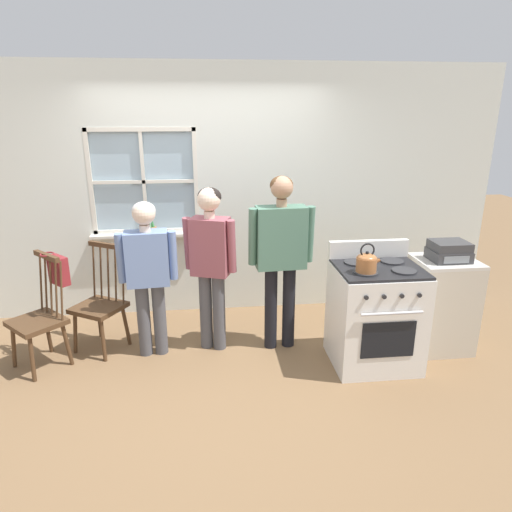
{
  "coord_description": "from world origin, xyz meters",
  "views": [
    {
      "loc": [
        -0.04,
        -3.55,
        2.23
      ],
      "look_at": [
        0.38,
        0.22,
        1.0
      ],
      "focal_mm": 32.0,
      "sensor_mm": 36.0,
      "label": 1
    }
  ],
  "objects": [
    {
      "name": "ground_plane",
      "position": [
        0.0,
        0.0,
        0.0
      ],
      "size": [
        16.0,
        16.0,
        0.0
      ],
      "primitive_type": "plane",
      "color": "brown"
    },
    {
      "name": "wall_back",
      "position": [
        0.04,
        1.4,
        1.34
      ],
      "size": [
        6.4,
        0.16,
        2.7
      ],
      "color": "silver",
      "rests_on": "ground_plane"
    },
    {
      "name": "chair_by_window",
      "position": [
        -1.54,
        0.3,
        0.45
      ],
      "size": [
        0.58,
        0.58,
        1.03
      ],
      "rotation": [
        0.0,
        0.0,
        -0.79
      ],
      "color": "#4C331E",
      "rests_on": "ground_plane"
    },
    {
      "name": "chair_near_wall",
      "position": [
        -1.07,
        0.57,
        0.45
      ],
      "size": [
        0.57,
        0.56,
        1.03
      ],
      "rotation": [
        0.0,
        0.0,
        -0.54
      ],
      "color": "#4C331E",
      "rests_on": "ground_plane"
    },
    {
      "name": "person_elderly_left",
      "position": [
        -0.58,
        0.41,
        0.89
      ],
      "size": [
        0.54,
        0.24,
        1.47
      ],
      "rotation": [
        0.0,
        0.0,
        0.08
      ],
      "color": "#4C4C51",
      "rests_on": "ground_plane"
    },
    {
      "name": "person_teen_center",
      "position": [
        -0.01,
        0.46,
        0.95
      ],
      "size": [
        0.5,
        0.31,
        1.57
      ],
      "rotation": [
        0.0,
        0.0,
        -0.35
      ],
      "color": "#4C4C51",
      "rests_on": "ground_plane"
    },
    {
      "name": "person_adult_right",
      "position": [
        0.63,
        0.42,
        1.02
      ],
      "size": [
        0.61,
        0.24,
        1.67
      ],
      "rotation": [
        0.0,
        0.0,
        0.06
      ],
      "color": "black",
      "rests_on": "ground_plane"
    },
    {
      "name": "stove",
      "position": [
        1.43,
        0.02,
        0.47
      ],
      "size": [
        0.74,
        0.68,
        1.08
      ],
      "color": "white",
      "rests_on": "ground_plane"
    },
    {
      "name": "kettle",
      "position": [
        1.27,
        -0.11,
        1.02
      ],
      "size": [
        0.21,
        0.17,
        0.25
      ],
      "color": "#A86638",
      "rests_on": "stove"
    },
    {
      "name": "potted_plant",
      "position": [
        -0.64,
        1.31,
        1.0
      ],
      "size": [
        0.13,
        0.13,
        0.2
      ],
      "color": "#935B3D",
      "rests_on": "wall_back"
    },
    {
      "name": "handbag",
      "position": [
        -1.38,
        0.47,
        0.86
      ],
      "size": [
        0.25,
        0.25,
        0.31
      ],
      "color": "maroon",
      "rests_on": "chair_by_window"
    },
    {
      "name": "side_counter",
      "position": [
        2.16,
        0.23,
        0.45
      ],
      "size": [
        0.55,
        0.5,
        0.9
      ],
      "color": "beige",
      "rests_on": "ground_plane"
    },
    {
      "name": "stereo",
      "position": [
        2.16,
        0.21,
        0.99
      ],
      "size": [
        0.34,
        0.29,
        0.18
      ],
      "color": "#38383A",
      "rests_on": "side_counter"
    }
  ]
}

